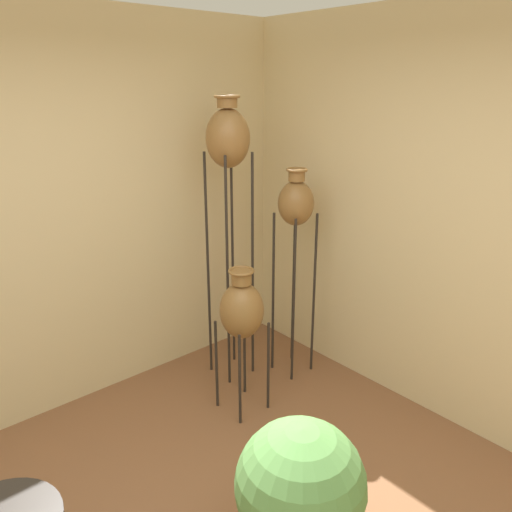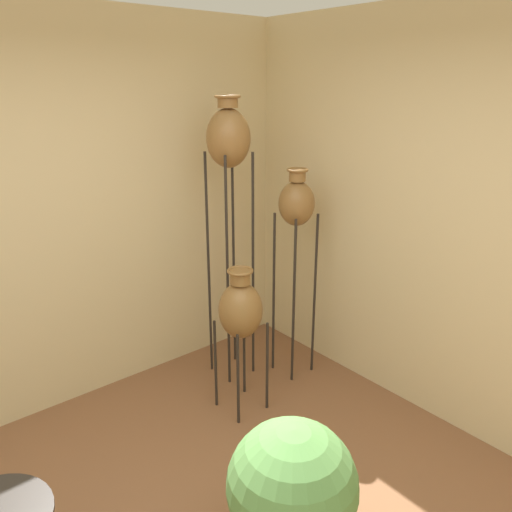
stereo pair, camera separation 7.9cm
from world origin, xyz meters
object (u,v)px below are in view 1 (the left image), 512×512
at_px(vase_stand_tall, 228,146).
at_px(vase_stand_short, 242,311).
at_px(vase_stand_medium, 296,209).
at_px(potted_plant, 300,490).

distance_m(vase_stand_tall, vase_stand_short, 1.14).
bearing_deg(vase_stand_tall, vase_stand_medium, -37.82).
relative_size(vase_stand_tall, vase_stand_short, 2.01).
bearing_deg(potted_plant, vase_stand_short, 61.93).
height_order(vase_stand_tall, vase_stand_medium, vase_stand_tall).
bearing_deg(potted_plant, vase_stand_medium, 45.78).
height_order(vase_stand_tall, vase_stand_short, vase_stand_tall).
bearing_deg(vase_stand_medium, vase_stand_tall, 142.18).
bearing_deg(vase_stand_tall, vase_stand_short, -119.60).
distance_m(vase_stand_medium, potted_plant, 1.97).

